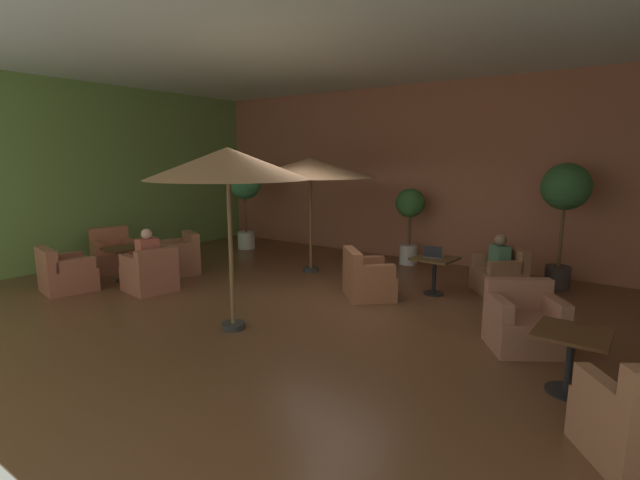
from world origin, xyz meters
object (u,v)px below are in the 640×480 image
Objects in this scene: armchair_front_left_east at (367,280)px; armchair_mid_center_north at (524,324)px; patron_blue_shirt at (148,251)px; iced_drink_cup at (438,253)px; armchair_front_right_east at (179,258)px; armchair_front_right_north at (150,274)px; potted_tree_left_corner at (245,190)px; armchair_front_right_south at (113,255)px; potted_tree_mid_right at (410,214)px; cafe_table_front_left at (435,266)px; patio_umbrella_center_beige at (310,168)px; armchair_front_left_north at (500,276)px; potted_tree_mid_left at (565,198)px; cafe_table_mid_center at (571,348)px; open_laptop at (433,254)px; patio_umbrella_tall_red at (228,164)px; armchair_front_right_west at (65,274)px; cafe_table_front_right at (124,256)px; patron_by_window at (500,254)px.

armchair_mid_center_north is at bearing -15.17° from armchair_front_left_east.
iced_drink_cup is (4.18, 2.81, -0.02)m from patron_blue_shirt.
patron_blue_shirt is at bearing -61.82° from armchair_front_right_east.
potted_tree_left_corner is (-1.34, 3.75, 1.19)m from armchair_front_right_north.
armchair_front_right_south is 0.57× the size of potted_tree_mid_right.
patio_umbrella_center_beige reaches higher than cafe_table_front_left.
potted_tree_mid_left reaches higher than armchair_front_left_north.
cafe_table_mid_center is 3.45m from open_laptop.
potted_tree_mid_left is (7.79, 3.85, 1.30)m from armchair_front_right_south.
armchair_front_right_north is at bearing -60.40° from armchair_front_right_east.
potted_tree_mid_left is at bearing 36.49° from patron_blue_shirt.
patio_umbrella_tall_red is at bearing -116.80° from open_laptop.
patron_blue_shirt is at bearing -143.51° from potted_tree_mid_left.
open_laptop is (0.81, 0.84, 0.39)m from armchair_front_left_east.
armchair_front_left_east is 0.66× the size of potted_tree_mid_right.
potted_tree_mid_left is (1.67, 1.62, 1.12)m from cafe_table_front_left.
armchair_front_right_east is at bearing -160.89° from open_laptop.
armchair_front_right_west is 7.80m from cafe_table_mid_center.
patio_umbrella_tall_red is at bearing -11.50° from armchair_front_right_south.
potted_tree_mid_left is at bearing 47.40° from armchair_front_left_north.
potted_tree_mid_right is (3.43, 3.45, 0.80)m from armchair_front_right_east.
cafe_table_mid_center is (2.37, -2.45, -0.03)m from cafe_table_front_left.
cafe_table_front_right is at bearing -131.05° from potted_tree_mid_right.
patio_umbrella_center_beige reaches higher than armchair_front_right_west.
patron_blue_shirt is (-5.93, -1.16, 0.41)m from armchair_mid_center_north.
cafe_table_front_right is 6.08× the size of iced_drink_cup.
potted_tree_left_corner is at bearing 169.28° from open_laptop.
patio_umbrella_center_beige reaches higher than open_laptop.
armchair_front_right_south is 6.57m from iced_drink_cup.
patron_by_window reaches higher than cafe_table_mid_center.
potted_tree_mid_left is 3.26× the size of patron_blue_shirt.
cafe_table_mid_center is at bearing -6.62° from armchair_front_right_east.
potted_tree_left_corner is at bearing 160.40° from armchair_mid_center_north.
patron_blue_shirt reaches higher than iced_drink_cup.
open_laptop reaches higher than armchair_mid_center_north.
patron_blue_shirt is at bearing -145.53° from armchair_front_left_north.
patio_umbrella_tall_red is (-0.78, -2.31, 1.92)m from armchair_front_left_east.
armchair_front_right_north is 6.09m from patron_by_window.
armchair_front_right_south reaches higher than armchair_mid_center_north.
patron_by_window is 1.82× the size of open_laptop.
armchair_front_right_south is 4.50m from patio_umbrella_center_beige.
potted_tree_mid_left reaches higher than patron_by_window.
patio_umbrella_center_beige is at bearing 39.20° from armchair_front_right_east.
armchair_front_left_east reaches higher than cafe_table_mid_center.
armchair_front_left_north reaches higher than cafe_table_mid_center.
potted_tree_mid_left is at bearing -4.10° from potted_tree_mid_right.
patio_umbrella_center_beige reaches higher than potted_tree_mid_left.
iced_drink_cup reaches higher than cafe_table_mid_center.
cafe_table_front_right is 0.32× the size of potted_tree_left_corner.
patron_by_window is at bearing 34.67° from armchair_front_right_north.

